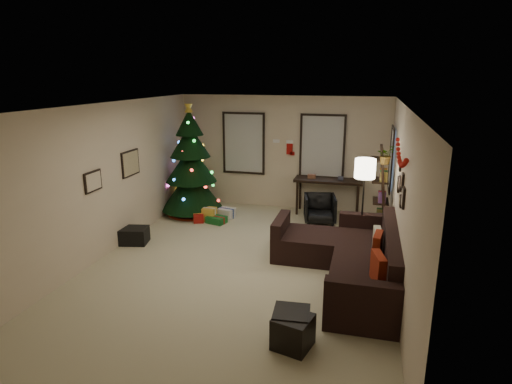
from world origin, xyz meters
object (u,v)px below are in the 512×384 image
at_px(christmas_tree, 191,168).
at_px(bookshelf, 382,195).
at_px(sofa, 350,259).
at_px(desk, 328,183).
at_px(desk_chair, 320,209).

bearing_deg(christmas_tree, bookshelf, -7.49).
height_order(christmas_tree, sofa, christmas_tree).
height_order(sofa, desk, sofa).
bearing_deg(desk_chair, sofa, -84.44).
xyz_separation_m(christmas_tree, desk_chair, (2.96, 0.12, -0.78)).
bearing_deg(desk_chair, desk, 69.54).
xyz_separation_m(sofa, desk_chair, (-0.77, 2.55, 0.02)).
relative_size(sofa, desk, 1.91).
height_order(desk_chair, bookshelf, bookshelf).
bearing_deg(sofa, bookshelf, 75.50).
bearing_deg(bookshelf, desk, 130.98).
bearing_deg(desk_chair, christmas_tree, 171.08).
xyz_separation_m(sofa, desk, (-0.67, 3.20, 0.44)).
distance_m(sofa, bookshelf, 2.03).
distance_m(sofa, desk, 3.30).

